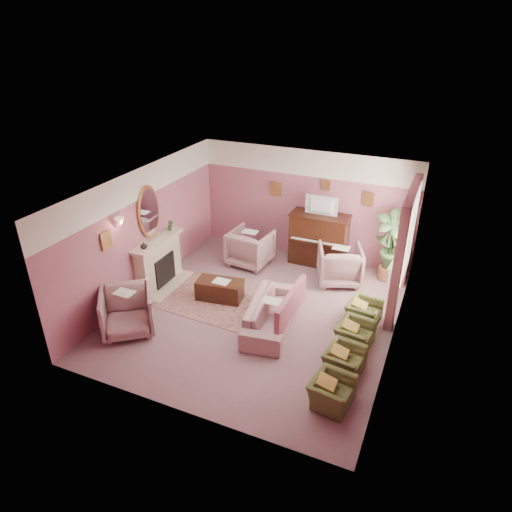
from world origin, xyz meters
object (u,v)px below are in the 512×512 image
at_px(floral_armchair_right, 340,263).
at_px(olive_chair_d, 364,309).
at_px(coffee_table, 220,290).
at_px(olive_chair_b, 344,357).
at_px(floral_armchair_left, 250,246).
at_px(side_table, 393,265).
at_px(floral_armchair_front, 127,310).
at_px(olive_chair_a, 332,388).
at_px(sofa, 272,308).
at_px(television, 321,205).
at_px(olive_chair_c, 355,331).
at_px(piano, 319,240).

height_order(floral_armchair_right, olive_chair_d, floral_armchair_right).
height_order(coffee_table, olive_chair_b, olive_chair_b).
xyz_separation_m(floral_armchair_left, floral_armchair_right, (2.29, 0.02, 0.00)).
bearing_deg(side_table, floral_armchair_left, -168.76).
height_order(floral_armchair_right, olive_chair_b, floral_armchair_right).
bearing_deg(floral_armchair_left, olive_chair_d, -23.48).
relative_size(floral_armchair_front, olive_chair_d, 1.40).
bearing_deg(floral_armchair_left, floral_armchair_front, -106.17).
distance_m(olive_chair_a, olive_chair_d, 2.46).
height_order(sofa, olive_chair_a, sofa).
bearing_deg(olive_chair_a, floral_armchair_left, 129.54).
distance_m(television, coffee_table, 3.18).
relative_size(sofa, olive_chair_d, 2.84).
distance_m(floral_armchair_left, floral_armchair_right, 2.29).
bearing_deg(olive_chair_b, television, 113.55).
xyz_separation_m(sofa, floral_armchair_right, (0.80, 2.27, 0.09)).
relative_size(television, olive_chair_c, 1.12).
bearing_deg(olive_chair_a, floral_armchair_front, 176.30).
xyz_separation_m(floral_armchair_front, side_table, (4.46, 4.25, -0.15)).
height_order(piano, sofa, piano).
distance_m(floral_armchair_left, olive_chair_c, 3.86).
xyz_separation_m(coffee_table, side_table, (3.36, 2.46, 0.12)).
xyz_separation_m(coffee_table, olive_chair_b, (3.10, -1.24, 0.08)).
bearing_deg(sofa, floral_armchair_left, 123.48).
xyz_separation_m(piano, olive_chair_c, (1.61, -2.92, -0.34)).
height_order(coffee_table, sofa, sofa).
height_order(coffee_table, olive_chair_a, olive_chair_a).
bearing_deg(floral_armchair_left, sofa, -56.52).
height_order(olive_chair_d, side_table, side_table).
relative_size(television, olive_chair_d, 1.12).
relative_size(floral_armchair_front, olive_chair_c, 1.40).
distance_m(piano, sofa, 2.98).
height_order(television, olive_chair_c, television).
distance_m(floral_armchair_right, olive_chair_d, 1.66).
relative_size(floral_armchair_front, olive_chair_a, 1.40).
relative_size(sofa, floral_armchair_right, 2.02).
relative_size(television, olive_chair_a, 1.12).
xyz_separation_m(piano, olive_chair_b, (1.61, -3.74, -0.34)).
xyz_separation_m(sofa, floral_armchair_front, (-2.52, -1.32, 0.09)).
xyz_separation_m(sofa, olive_chair_a, (1.68, -1.59, -0.10)).
relative_size(olive_chair_a, olive_chair_c, 1.00).
bearing_deg(sofa, floral_armchair_right, 70.52).
distance_m(floral_armchair_front, olive_chair_b, 4.24).
bearing_deg(side_table, olive_chair_a, -93.29).
distance_m(floral_armchair_front, olive_chair_a, 4.21).
distance_m(coffee_table, olive_chair_d, 3.13).
xyz_separation_m(piano, television, (0.00, -0.05, 0.95)).
distance_m(floral_armchair_left, olive_chair_b, 4.38).
height_order(piano, television, television).
height_order(olive_chair_a, olive_chair_d, same).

